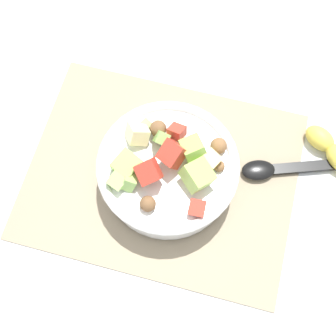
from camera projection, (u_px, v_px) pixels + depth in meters
name	position (u px, v px, depth m)	size (l,w,h in m)	color
ground_plane	(162.00, 175.00, 0.80)	(2.40, 2.40, 0.00)	silver
placemat	(162.00, 174.00, 0.79)	(0.45, 0.35, 0.01)	gray
salad_bowl	(168.00, 170.00, 0.75)	(0.22, 0.22, 0.12)	white
serving_spoon	(284.00, 168.00, 0.79)	(0.21, 0.10, 0.01)	black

